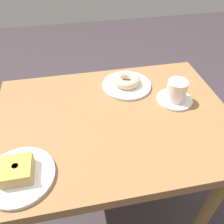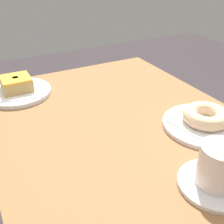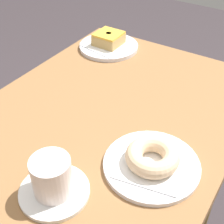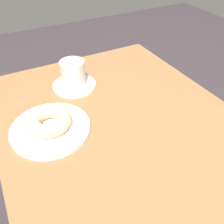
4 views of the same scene
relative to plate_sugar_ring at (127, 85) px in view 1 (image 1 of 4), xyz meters
The scene contains 9 objects.
ground_plane 0.81m from the plate_sugar_ring, 62.98° to the left, with size 6.00×6.00×0.00m, color #383033.
table 0.24m from the plate_sugar_ring, 62.98° to the left, with size 0.90×0.66×0.78m.
plate_sugar_ring is the anchor object (origin of this frame).
napkin_sugar_ring 0.01m from the plate_sugar_ring, 90.00° to the left, with size 0.14×0.14×0.00m, color white.
donut_sugar_ring 0.03m from the plate_sugar_ring, ahead, with size 0.12×0.12×0.04m, color beige.
plate_glazed_square 0.57m from the plate_sugar_ring, 42.57° to the left, with size 0.21×0.21×0.01m, color white.
napkin_glazed_square 0.57m from the plate_sugar_ring, 42.57° to the left, with size 0.15×0.15×0.00m, color white.
donut_glazed_square 0.57m from the plate_sugar_ring, 42.57° to the left, with size 0.09×0.09×0.04m.
coffee_cup 0.22m from the plate_sugar_ring, 141.66° to the left, with size 0.14×0.14×0.09m.
Camera 1 is at (0.13, 0.63, 1.38)m, focal length 37.38 mm.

